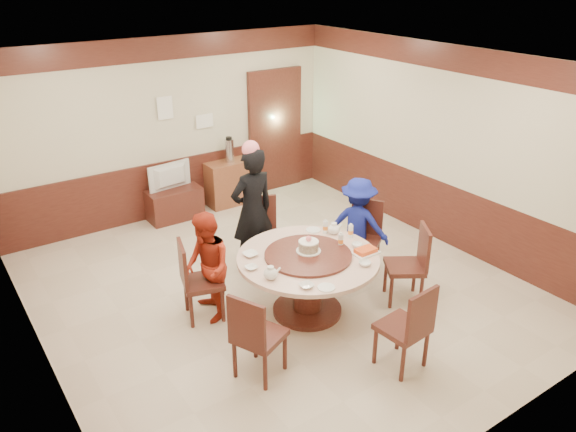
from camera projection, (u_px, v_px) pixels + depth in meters
room at (278, 211)px, 6.68m from camera, size 6.00×6.04×2.84m
banquet_table at (308, 273)px, 6.43m from camera, size 1.62×1.62×0.78m
chair_0 at (362, 251)px, 7.40m from camera, size 0.61×0.61×0.97m
chair_1 at (264, 247)px, 7.50m from camera, size 0.56×0.57×0.97m
chair_2 at (202, 294)px, 6.45m from camera, size 0.55×0.54×0.97m
chair_3 at (259, 349)px, 5.53m from camera, size 0.59×0.58×0.97m
chair_4 at (403, 341)px, 5.65m from camera, size 0.48×0.49×0.97m
chair_5 at (405, 277)px, 6.78m from camera, size 0.61×0.61×0.97m
person_standing at (252, 211)px, 7.22m from camera, size 0.64×0.44×1.71m
person_red at (207, 268)px, 6.30m from camera, size 0.61×0.72×1.30m
person_blue at (358, 225)px, 7.35m from camera, size 0.86×0.95×1.28m
birthday_cake at (309, 246)px, 6.36m from camera, size 0.28×0.28×0.19m
teapot_left at (271, 274)px, 5.87m from camera, size 0.17×0.15×0.13m
teapot_right at (334, 229)px, 6.84m from camera, size 0.17×0.15×0.13m
bowl_0 at (250, 254)px, 6.34m from camera, size 0.16×0.16×0.04m
bowl_1 at (365, 263)px, 6.15m from camera, size 0.14×0.14×0.04m
bowl_2 at (307, 286)px, 5.73m from camera, size 0.14×0.14×0.04m
bowl_3 at (357, 245)px, 6.55m from camera, size 0.13×0.13×0.04m
bowl_4 at (251, 268)px, 6.07m from camera, size 0.13×0.13×0.03m
saucer_near at (326, 287)px, 5.72m from camera, size 0.18×0.18×0.01m
saucer_far at (313, 230)px, 6.95m from camera, size 0.18×0.18×0.01m
shrimp_platter at (366, 251)px, 6.39m from camera, size 0.30×0.20×0.06m
bottle_0 at (341, 240)px, 6.53m from camera, size 0.06×0.06×0.16m
bottle_1 at (351, 231)px, 6.74m from camera, size 0.06×0.06×0.16m
bottle_2 at (325, 227)px, 6.85m from camera, size 0.06×0.06×0.16m
tv_stand at (174, 204)px, 8.97m from camera, size 0.85×0.45×0.50m
television at (172, 177)px, 8.78m from camera, size 0.73×0.18×0.42m
side_cabinet at (230, 183)px, 9.48m from camera, size 0.80×0.40×0.75m
thermos at (229, 150)px, 9.25m from camera, size 0.15×0.15×0.38m
notice_left at (165, 108)px, 8.54m from camera, size 0.25×0.00×0.35m
notice_right at (205, 121)px, 9.00m from camera, size 0.30×0.00×0.22m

